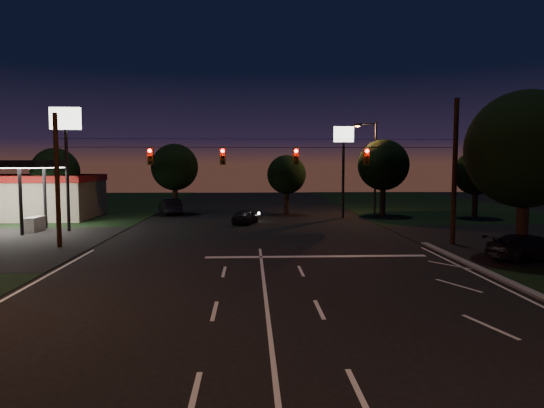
{
  "coord_description": "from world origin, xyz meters",
  "views": [
    {
      "loc": [
        -0.57,
        -14.26,
        5.02
      ],
      "look_at": [
        0.53,
        9.93,
        3.0
      ],
      "focal_mm": 32.0,
      "sensor_mm": 36.0,
      "label": 1
    }
  ],
  "objects": [
    {
      "name": "street_light_right_far",
      "position": [
        11.24,
        32.0,
        5.24
      ],
      "size": [
        2.2,
        0.35,
        9.0
      ],
      "color": "black",
      "rests_on": "ground"
    },
    {
      "name": "stop_bar",
      "position": [
        3.0,
        11.5,
        0.01
      ],
      "size": [
        12.0,
        0.5,
        0.01
      ],
      "primitive_type": "cube",
      "color": "silver",
      "rests_on": "ground"
    },
    {
      "name": "tree_far_d",
      "position": [
        12.02,
        31.13,
        4.83
      ],
      "size": [
        4.8,
        4.8,
        7.3
      ],
      "color": "black",
      "rests_on": "ground"
    },
    {
      "name": "tree_right_near",
      "position": [
        13.53,
        10.17,
        5.68
      ],
      "size": [
        6.0,
        6.0,
        8.76
      ],
      "color": "black",
      "rests_on": "ground"
    },
    {
      "name": "tree_far_c",
      "position": [
        3.02,
        33.1,
        3.9
      ],
      "size": [
        3.8,
        3.8,
        5.86
      ],
      "color": "black",
      "rests_on": "ground"
    },
    {
      "name": "tree_far_e",
      "position": [
        20.02,
        29.11,
        4.11
      ],
      "size": [
        4.0,
        4.0,
        6.18
      ],
      "color": "black",
      "rests_on": "ground"
    },
    {
      "name": "ground",
      "position": [
        0.0,
        0.0,
        0.0
      ],
      "size": [
        140.0,
        140.0,
        0.0
      ],
      "primitive_type": "plane",
      "color": "black",
      "rests_on": "ground"
    },
    {
      "name": "signal_span",
      "position": [
        -0.0,
        14.96,
        5.5
      ],
      "size": [
        24.0,
        0.4,
        1.56
      ],
      "color": "black",
      "rests_on": "ground"
    },
    {
      "name": "pole_sign_right",
      "position": [
        8.0,
        30.0,
        6.24
      ],
      "size": [
        1.8,
        0.3,
        8.4
      ],
      "color": "black",
      "rests_on": "ground"
    },
    {
      "name": "gas_station",
      "position": [
        -21.86,
        30.39,
        2.38
      ],
      "size": [
        14.2,
        16.1,
        5.25
      ],
      "color": "gray",
      "rests_on": "ground"
    },
    {
      "name": "pole_sign_left_near",
      "position": [
        -14.0,
        22.0,
        6.98
      ],
      "size": [
        2.2,
        0.3,
        9.1
      ],
      "color": "black",
      "rests_on": "ground"
    },
    {
      "name": "utility_pole_left",
      "position": [
        -12.0,
        15.0,
        0.0
      ],
      "size": [
        0.28,
        0.28,
        8.0
      ],
      "primitive_type": "cylinder",
      "color": "black",
      "rests_on": "ground"
    },
    {
      "name": "utility_pole_right",
      "position": [
        12.0,
        15.0,
        0.0
      ],
      "size": [
        0.3,
        0.3,
        9.0
      ],
      "primitive_type": "cylinder",
      "color": "black",
      "rests_on": "ground"
    },
    {
      "name": "car_cross",
      "position": [
        13.95,
        10.0,
        0.69
      ],
      "size": [
        5.12,
        3.23,
        1.38
      ],
      "primitive_type": "imported",
      "rotation": [
        0.0,
        0.0,
        1.86
      ],
      "color": "black",
      "rests_on": "ground"
    },
    {
      "name": "car_oncoming_a",
      "position": [
        -1.0,
        26.0,
        0.61
      ],
      "size": [
        2.46,
        3.87,
        1.23
      ],
      "primitive_type": "imported",
      "rotation": [
        0.0,
        0.0,
        2.84
      ],
      "color": "black",
      "rests_on": "ground"
    },
    {
      "name": "tree_far_a",
      "position": [
        -17.98,
        30.12,
        4.26
      ],
      "size": [
        4.2,
        4.2,
        6.42
      ],
      "color": "black",
      "rests_on": "ground"
    },
    {
      "name": "car_oncoming_b",
      "position": [
        -8.55,
        34.2,
        0.79
      ],
      "size": [
        3.11,
        5.06,
        1.57
      ],
      "primitive_type": "imported",
      "rotation": [
        0.0,
        0.0,
        3.47
      ],
      "color": "black",
      "rests_on": "ground"
    },
    {
      "name": "tree_far_b",
      "position": [
        -7.98,
        34.13,
        4.61
      ],
      "size": [
        4.6,
        4.6,
        6.98
      ],
      "color": "black",
      "rests_on": "ground"
    }
  ]
}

